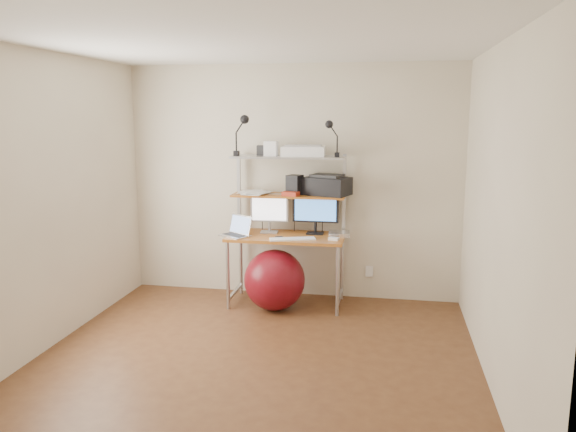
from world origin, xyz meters
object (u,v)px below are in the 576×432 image
laptop (238,231)px  printer (327,185)px  exercise_ball (275,280)px  monitor_black (316,211)px  monitor_silver (269,210)px

laptop → printer: size_ratio=0.73×
laptop → exercise_ball: size_ratio=0.62×
printer → exercise_ball: 1.12m
monitor_black → laptop: 0.84m
monitor_silver → laptop: 0.41m
monitor_silver → exercise_ball: 0.74m
monitor_black → laptop: (-0.78, -0.25, -0.20)m
monitor_silver → exercise_ball: size_ratio=0.71×
monitor_black → printer: bearing=12.1°
printer → exercise_ball: (-0.49, -0.36, -0.94)m
laptop → printer: bearing=50.4°
monitor_silver → printer: 0.66m
monitor_black → printer: size_ratio=0.92×
monitor_silver → exercise_ball: bearing=-74.5°
monitor_black → laptop: bearing=-162.0°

